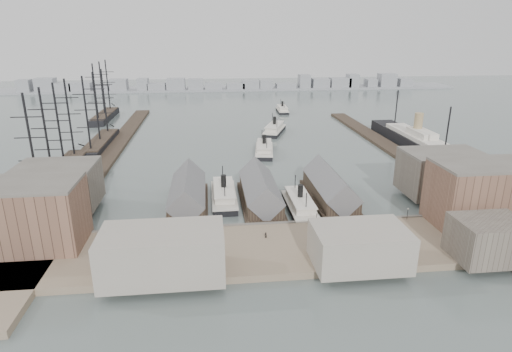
{
  "coord_description": "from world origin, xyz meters",
  "views": [
    {
      "loc": [
        -17.66,
        -127.08,
        59.78
      ],
      "look_at": [
        0.0,
        30.0,
        6.0
      ],
      "focal_mm": 30.0,
      "sensor_mm": 36.0,
      "label": 1
    }
  ],
  "objects": [
    {
      "name": "ferry_docked_west",
      "position": [
        -13.0,
        20.6,
        2.49
      ],
      "size": [
        8.92,
        29.73,
        10.62
      ],
      "color": "black",
      "rests_on": "ground"
    },
    {
      "name": "sailing_ship_near",
      "position": [
        -81.6,
        53.53,
        2.9
      ],
      "size": [
        9.61,
        66.22,
        39.52
      ],
      "color": "black",
      "rests_on": "ground"
    },
    {
      "name": "pedestrian_2",
      "position": [
        -25.29,
        -9.22,
        2.84
      ],
      "size": [
        1.24,
        1.14,
        1.68
      ],
      "primitive_type": "imported",
      "rotation": [
        0.0,
        0.0,
        2.51
      ],
      "color": "black",
      "rests_on": "quay"
    },
    {
      "name": "pedestrian_8",
      "position": [
        39.04,
        -9.67,
        2.89
      ],
      "size": [
        1.13,
        0.82,
        1.78
      ],
      "primitive_type": "imported",
      "rotation": [
        0.0,
        0.0,
        3.55
      ],
      "color": "black",
      "rests_on": "quay"
    },
    {
      "name": "ocean_steamer",
      "position": [
        92.0,
        83.33,
        4.12
      ],
      "size": [
        13.1,
        95.72,
        19.14
      ],
      "color": "black",
      "rests_on": "ground"
    },
    {
      "name": "pedestrian_7",
      "position": [
        31.44,
        -23.29,
        2.82
      ],
      "size": [
        1.2,
        1.13,
        1.64
      ],
      "primitive_type": "imported",
      "rotation": [
        0.0,
        0.0,
        5.61
      ],
      "color": "black",
      "rests_on": "quay"
    },
    {
      "name": "west_wharf",
      "position": [
        -68.0,
        100.0,
        0.8
      ],
      "size": [
        10.0,
        220.0,
        1.6
      ],
      "primitive_type": "cube",
      "color": "#2D231C",
      "rests_on": "ground"
    },
    {
      "name": "lamp_post_far_e",
      "position": [
        45.0,
        -7.0,
        4.71
      ],
      "size": [
        0.44,
        0.44,
        3.92
      ],
      "color": "black",
      "rests_on": "quay"
    },
    {
      "name": "ferry_open_near",
      "position": [
        10.18,
        82.88,
        2.42
      ],
      "size": [
        12.51,
        29.84,
        10.33
      ],
      "rotation": [
        0.0,
        0.0,
        -0.14
      ],
      "color": "black",
      "rests_on": "ground"
    },
    {
      "name": "pedestrian_3",
      "position": [
        -16.54,
        -21.51,
        2.87
      ],
      "size": [
        1.08,
        0.63,
        1.73
      ],
      "primitive_type": "imported",
      "rotation": [
        0.0,
        0.0,
        0.22
      ],
      "color": "black",
      "rests_on": "quay"
    },
    {
      "name": "tram",
      "position": [
        55.43,
        -13.12,
        3.96
      ],
      "size": [
        3.25,
        10.88,
        3.83
      ],
      "rotation": [
        0.0,
        0.0,
        -0.04
      ],
      "color": "black",
      "rests_on": "quay"
    },
    {
      "name": "lamp_post_near_w",
      "position": [
        -15.0,
        -7.0,
        4.71
      ],
      "size": [
        0.44,
        0.44,
        3.92
      ],
      "color": "black",
      "rests_on": "quay"
    },
    {
      "name": "sailing_ship_far",
      "position": [
        -90.95,
        184.96,
        2.89
      ],
      "size": [
        9.72,
        54.0,
        39.96
      ],
      "color": "black",
      "rests_on": "ground"
    },
    {
      "name": "ferry_docked_east",
      "position": [
        13.0,
        8.27,
        2.38
      ],
      "size": [
        8.52,
        28.4,
        10.14
      ],
      "color": "black",
      "rests_on": "ground"
    },
    {
      "name": "pedestrian_1",
      "position": [
        -33.83,
        -17.57,
        2.88
      ],
      "size": [
        1.08,
        1.07,
        1.76
      ],
      "primitive_type": "imported",
      "rotation": [
        0.0,
        0.0,
        0.74
      ],
      "color": "black",
      "rests_on": "quay"
    },
    {
      "name": "lamp_post_far_w",
      "position": [
        -45.0,
        -7.0,
        4.71
      ],
      "size": [
        0.44,
        0.44,
        3.92
      ],
      "color": "black",
      "rests_on": "quay"
    },
    {
      "name": "street_bldg_west",
      "position": [
        -30.0,
        -32.0,
        8.0
      ],
      "size": [
        30.0,
        16.0,
        12.0
      ],
      "primitive_type": "cube",
      "color": "gray",
      "rests_on": "quay"
    },
    {
      "name": "warehouse_west_front",
      "position": [
        -70.0,
        -12.0,
        11.0
      ],
      "size": [
        32.0,
        18.0,
        18.0
      ],
      "primitive_type": "cube",
      "color": "brown",
      "rests_on": "west_land"
    },
    {
      "name": "ferry_open_far",
      "position": [
        39.46,
        198.39,
        2.09
      ],
      "size": [
        8.19,
        25.13,
        8.9
      ],
      "rotation": [
        0.0,
        0.0,
        -0.03
      ],
      "color": "black",
      "rests_on": "ground"
    },
    {
      "name": "horse_cart_right",
      "position": [
        20.66,
        -18.05,
        2.8
      ],
      "size": [
        4.62,
        1.68,
        1.58
      ],
      "rotation": [
        0.0,
        0.0,
        1.54
      ],
      "color": "black",
      "rests_on": "quay"
    },
    {
      "name": "street_bldg_east",
      "position": [
        55.0,
        -33.0,
        7.5
      ],
      "size": [
        18.0,
        14.0,
        11.0
      ],
      "primitive_type": "cube",
      "color": "#60564C",
      "rests_on": "quay"
    },
    {
      "name": "pedestrian_0",
      "position": [
        -47.1,
        -14.8,
        2.91
      ],
      "size": [
        0.8,
        0.82,
        1.83
      ],
      "primitive_type": "imported",
      "rotation": [
        0.0,
        0.0,
        5.42
      ],
      "color": "black",
      "rests_on": "quay"
    },
    {
      "name": "seawall",
      "position": [
        0.0,
        -5.2,
        1.15
      ],
      "size": [
        180.0,
        1.2,
        2.3
      ],
      "primitive_type": "cube",
      "color": "#59544C",
      "rests_on": "ground"
    },
    {
      "name": "street_bldg_center",
      "position": [
        20.0,
        -32.0,
        7.0
      ],
      "size": [
        24.0,
        16.0,
        10.0
      ],
      "primitive_type": "cube",
      "color": "gray",
      "rests_on": "quay"
    },
    {
      "name": "pedestrian_6",
      "position": [
        20.18,
        -10.9,
        2.86
      ],
      "size": [
        0.91,
        0.75,
        1.72
      ],
      "primitive_type": "imported",
      "rotation": [
        0.0,
        0.0,
        0.12
      ],
      "color": "black",
      "rests_on": "quay"
    },
    {
      "name": "far_shore",
      "position": [
        -2.07,
        334.14,
        3.91
      ],
      "size": [
        500.0,
        40.0,
        15.72
      ],
      "color": "gray",
      "rests_on": "ground"
    },
    {
      "name": "horse_cart_left",
      "position": [
        -43.64,
        -15.81,
        2.85
      ],
      "size": [
        4.89,
        2.86,
        1.71
      ],
      "rotation": [
        0.0,
        0.0,
        1.25
      ],
      "color": "black",
      "rests_on": "quay"
    },
    {
      "name": "east_wharf",
      "position": [
        78.0,
        90.0,
        0.8
      ],
      "size": [
        10.0,
        180.0,
        1.6
      ],
      "primitive_type": "cube",
      "color": "#2D231C",
      "rests_on": "ground"
    },
    {
      "name": "pedestrian_5",
      "position": [
        10.86,
        -23.98,
        2.86
      ],
      "size": [
        0.78,
        0.74,
        1.73
      ],
      "primitive_type": "imported",
      "rotation": [
        0.0,
        0.0,
        5.67
      ],
      "color": "black",
      "rests_on": "quay"
    },
    {
      "name": "ferry_open_mid",
      "position": [
        22.45,
        128.09,
        2.54
      ],
      "size": [
        19.11,
        31.57,
        10.82
      ],
      "rotation": [
        0.0,
        0.0,
        -0.36
      ],
      "color": "black",
      "rests_on": "ground"
    },
    {
      "name": "warehouse_east_back",
      "position": [
        68.0,
        15.0,
        9.5
      ],
      "size": [
        28.0,
        20.0,
        15.0
      ],
      "primitive_type": "cube",
      "color": "#60564C",
      "rests_on": "east_land"
    },
    {
      "name": "horse_cart_center",
      "position": [
        -20.01,
        -18.72,
        2.79
      ],
      "size": [
        4.93,
        1.91,
        1.54
      ],
      "rotation": [
        0.0,
        0.0,
        1.41
      ],
      "color": "black",
      "rests_on": "quay"
    },
    {
      "name": "ferry_shed_east",
      "position": [
        26.0,
        16.88,
        4.64
      ],
      "size": [
        14.0,
        42.0,
        12.6
      ],
      "color": "#2D231C",
      "rests_on": "ground"
    },
    {
      "name": "pedestrian_4",
      "position": [
        -2.14,
        -14.75,
        2.85
      ],
      "size": [
        0.98,
        0.94,
        1.69
      ],
      "primitive_type": "imported",
      "rotation": [
        0.0,
        0.0,
        5.6
      ],
      "color": "black",
      "rests_on": "quay"
    },
    {
      "name": "warehouse_west_back",
      "position": [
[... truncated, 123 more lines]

